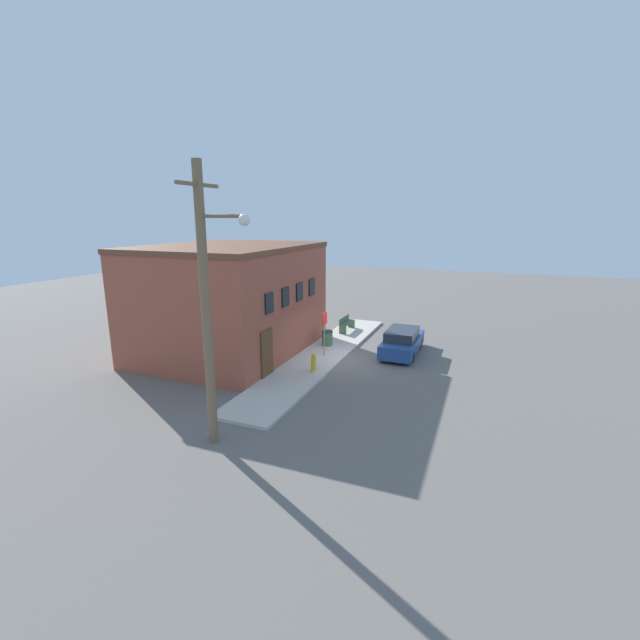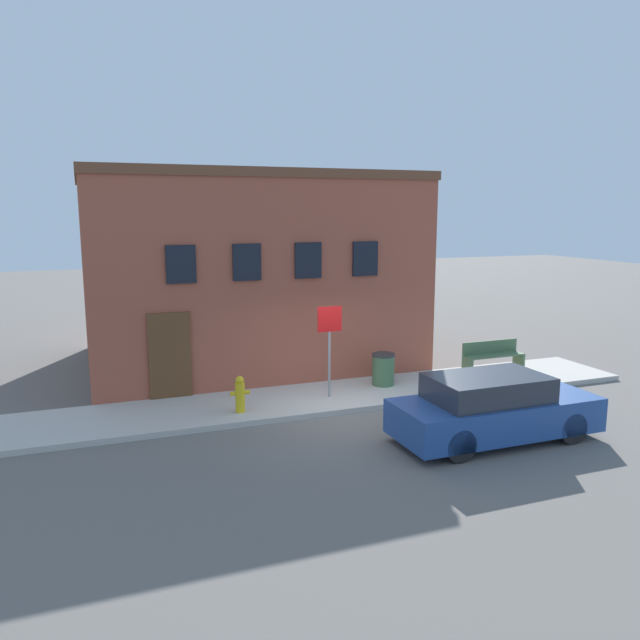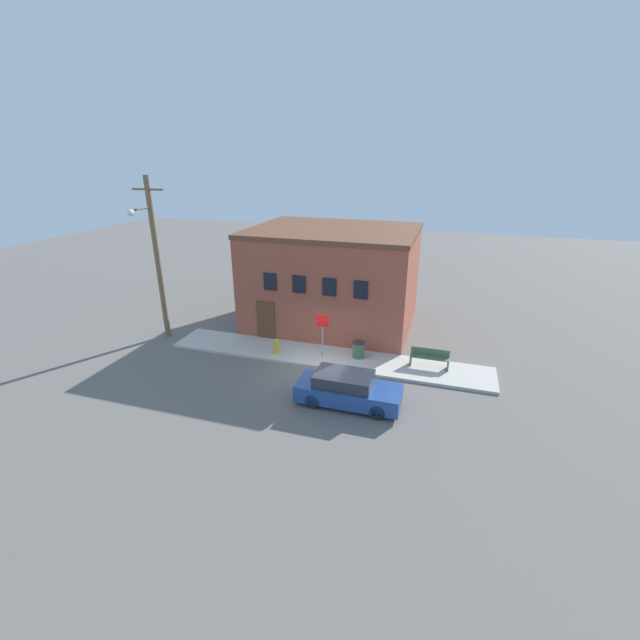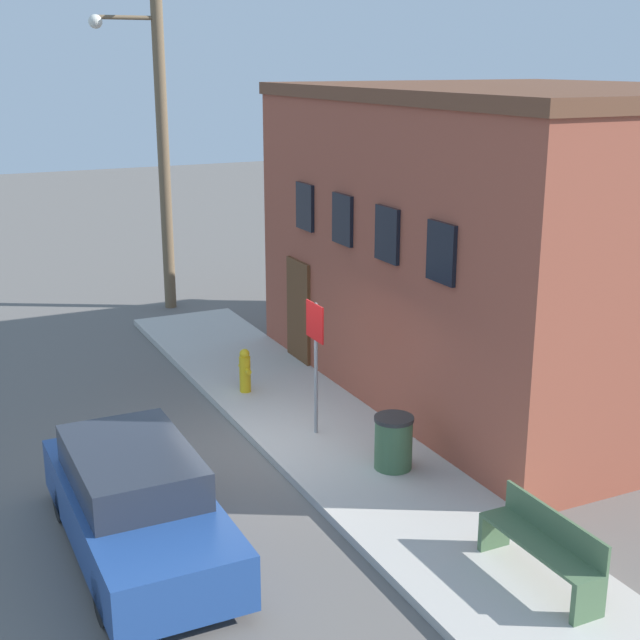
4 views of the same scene
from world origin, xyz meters
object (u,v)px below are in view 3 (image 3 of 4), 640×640
object	(u,v)px
trash_bin	(358,350)
utility_pole	(156,256)
fire_hydrant	(276,346)
bench	(430,358)
stop_sign	(322,328)
parked_car	(347,390)

from	to	relation	value
trash_bin	utility_pole	world-z (taller)	utility_pole
fire_hydrant	bench	xyz separation A→B (m)	(7.37, 0.88, 0.04)
fire_hydrant	trash_bin	size ratio (longest dim) A/B	1.01
fire_hydrant	stop_sign	size ratio (longest dim) A/B	0.37
fire_hydrant	bench	size ratio (longest dim) A/B	0.46
stop_sign	parked_car	xyz separation A→B (m)	(2.13, -3.52, -1.01)
trash_bin	parked_car	size ratio (longest dim) A/B	0.20
parked_car	fire_hydrant	bearing A→B (deg)	144.32
fire_hydrant	utility_pole	world-z (taller)	utility_pole
stop_sign	trash_bin	size ratio (longest dim) A/B	2.69
trash_bin	fire_hydrant	bearing A→B (deg)	-168.08
stop_sign	bench	world-z (taller)	stop_sign
parked_car	trash_bin	bearing A→B (deg)	96.19
stop_sign	trash_bin	distance (m)	2.09
bench	trash_bin	size ratio (longest dim) A/B	2.17
utility_pole	parked_car	size ratio (longest dim) A/B	2.03
fire_hydrant	stop_sign	bearing A→B (deg)	8.77
bench	fire_hydrant	bearing A→B (deg)	-173.21
trash_bin	parked_car	xyz separation A→B (m)	(0.43, -4.01, 0.11)
parked_car	bench	bearing A→B (deg)	53.83
bench	parked_car	bearing A→B (deg)	-126.17
stop_sign	parked_car	world-z (taller)	stop_sign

